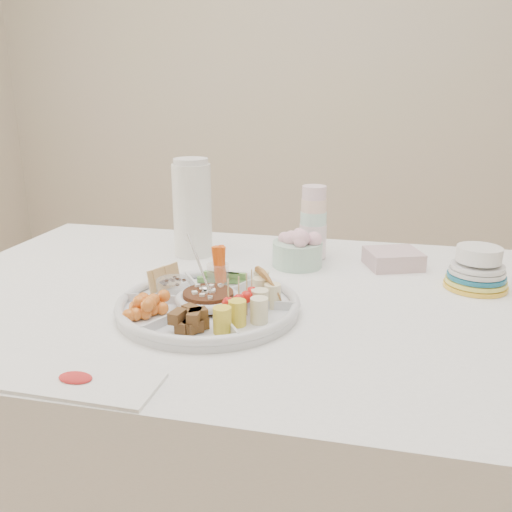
% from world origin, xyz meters
% --- Properties ---
extents(wall_back, '(4.00, 0.02, 2.70)m').
position_xyz_m(wall_back, '(0.00, 2.00, 1.35)').
color(wall_back, beige).
rests_on(wall_back, ground).
extents(dining_table, '(1.52, 1.02, 0.76)m').
position_xyz_m(dining_table, '(0.00, 0.00, 0.38)').
color(dining_table, white).
rests_on(dining_table, floor).
extents(party_tray, '(0.41, 0.41, 0.04)m').
position_xyz_m(party_tray, '(-0.04, -0.13, 0.78)').
color(party_tray, silver).
rests_on(party_tray, dining_table).
extents(bean_dip, '(0.11, 0.11, 0.04)m').
position_xyz_m(bean_dip, '(-0.04, -0.13, 0.79)').
color(bean_dip, black).
rests_on(bean_dip, party_tray).
extents(tortillas, '(0.12, 0.12, 0.06)m').
position_xyz_m(tortillas, '(0.07, -0.05, 0.80)').
color(tortillas, '#915F43').
rests_on(tortillas, party_tray).
extents(carrot_cucumber, '(0.11, 0.11, 0.09)m').
position_xyz_m(carrot_cucumber, '(-0.05, 0.00, 0.82)').
color(carrot_cucumber, '#FF5E11').
rests_on(carrot_cucumber, party_tray).
extents(pita_raisins, '(0.11, 0.11, 0.06)m').
position_xyz_m(pita_raisins, '(-0.16, -0.07, 0.80)').
color(pita_raisins, '#E1A156').
rests_on(pita_raisins, party_tray).
extents(cherries, '(0.13, 0.13, 0.05)m').
position_xyz_m(cherries, '(-0.15, -0.20, 0.79)').
color(cherries, '#F67C42').
rests_on(cherries, party_tray).
extents(granola_chunks, '(0.11, 0.11, 0.04)m').
position_xyz_m(granola_chunks, '(-0.03, -0.26, 0.79)').
color(granola_chunks, '#432917').
rests_on(granola_chunks, party_tray).
extents(banana_tomato, '(0.12, 0.12, 0.09)m').
position_xyz_m(banana_tomato, '(0.08, -0.18, 0.82)').
color(banana_tomato, '#FCD560').
rests_on(banana_tomato, party_tray).
extents(cup_stack, '(0.09, 0.09, 0.21)m').
position_xyz_m(cup_stack, '(0.12, 0.30, 0.86)').
color(cup_stack, silver).
rests_on(cup_stack, dining_table).
extents(thermos, '(0.12, 0.12, 0.28)m').
position_xyz_m(thermos, '(-0.21, 0.26, 0.90)').
color(thermos, white).
rests_on(thermos, dining_table).
extents(flower_bowl, '(0.16, 0.16, 0.10)m').
position_xyz_m(flower_bowl, '(0.09, 0.22, 0.81)').
color(flower_bowl, silver).
rests_on(flower_bowl, dining_table).
extents(napkin_stack, '(0.17, 0.16, 0.04)m').
position_xyz_m(napkin_stack, '(0.34, 0.27, 0.78)').
color(napkin_stack, beige).
rests_on(napkin_stack, dining_table).
extents(plate_stack, '(0.16, 0.16, 0.09)m').
position_xyz_m(plate_stack, '(0.53, 0.15, 0.80)').
color(plate_stack, gold).
rests_on(plate_stack, dining_table).
extents(placemat, '(0.33, 0.12, 0.01)m').
position_xyz_m(placemat, '(-0.19, -0.45, 0.76)').
color(placemat, silver).
rests_on(placemat, dining_table).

